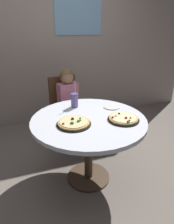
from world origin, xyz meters
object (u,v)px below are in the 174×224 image
object	(u,v)px
pizza_cheese	(123,119)
soda_cup	(74,100)
chair_wooden	(65,106)
pizza_veggie	(74,123)
diner_child	(70,113)
dining_table	(89,128)
plate_small	(112,107)

from	to	relation	value
pizza_cheese	soda_cup	bearing A→B (deg)	125.83
chair_wooden	pizza_veggie	world-z (taller)	chair_wooden
diner_child	dining_table	bearing A→B (deg)	-90.86
pizza_veggie	pizza_cheese	size ratio (longest dim) A/B	1.05
pizza_cheese	dining_table	bearing A→B (deg)	154.04
pizza_cheese	pizza_veggie	bearing A→B (deg)	171.78
dining_table	plate_small	xyz separation A→B (m)	(0.35, 0.19, 0.11)
dining_table	pizza_veggie	distance (m)	0.23
pizza_cheese	diner_child	bearing A→B (deg)	107.93
pizza_veggie	pizza_cheese	world-z (taller)	pizza_veggie
dining_table	pizza_cheese	bearing A→B (deg)	-25.96
diner_child	soda_cup	distance (m)	0.55
dining_table	pizza_cheese	xyz separation A→B (m)	(0.31, -0.15, 0.12)
diner_child	soda_cup	bearing A→B (deg)	-97.75
pizza_veggie	pizza_cheese	xyz separation A→B (m)	(0.49, -0.07, -0.00)
dining_table	soda_cup	distance (m)	0.39
chair_wooden	diner_child	distance (m)	0.19
dining_table	chair_wooden	xyz separation A→B (m)	(-0.01, 0.95, -0.12)
pizza_veggie	soda_cup	distance (m)	0.45
soda_cup	dining_table	bearing A→B (deg)	-82.25
chair_wooden	plate_small	distance (m)	0.87
chair_wooden	soda_cup	size ratio (longest dim) A/B	3.09
diner_child	plate_small	size ratio (longest dim) A/B	6.01
chair_wooden	pizza_cheese	distance (m)	1.17
pizza_veggie	plate_small	xyz separation A→B (m)	(0.53, 0.27, -0.01)
chair_wooden	plate_small	world-z (taller)	chair_wooden
pizza_veggie	soda_cup	bearing A→B (deg)	72.67
chair_wooden	soda_cup	bearing A→B (deg)	-93.08
pizza_veggie	plate_small	bearing A→B (deg)	27.22
dining_table	pizza_cheese	world-z (taller)	pizza_cheese
diner_child	soda_cup	world-z (taller)	diner_child
soda_cup	plate_small	size ratio (longest dim) A/B	1.71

